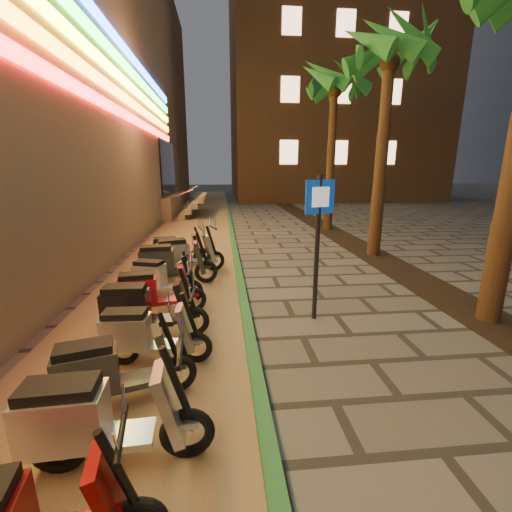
{
  "coord_description": "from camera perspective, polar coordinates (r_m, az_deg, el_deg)",
  "views": [
    {
      "loc": [
        -1.3,
        -3.45,
        2.74
      ],
      "look_at": [
        -0.71,
        2.56,
        1.2
      ],
      "focal_mm": 24.0,
      "sensor_mm": 36.0,
      "label": 1
    }
  ],
  "objects": [
    {
      "name": "apartment_block",
      "position": [
        38.18,
        11.63,
        28.86
      ],
      "size": [
        18.0,
        16.06,
        25.0
      ],
      "color": "brown",
      "rests_on": "ground"
    },
    {
      "name": "scooter_11",
      "position": [
        9.23,
        -12.04,
        0.27
      ],
      "size": [
        1.79,
        0.96,
        1.27
      ],
      "rotation": [
        0.0,
        0.0,
        0.31
      ],
      "color": "black",
      "rests_on": "ground"
    },
    {
      "name": "scooter_10",
      "position": [
        8.45,
        -14.3,
        -1.09
      ],
      "size": [
        1.84,
        0.68,
        1.29
      ],
      "rotation": [
        0.0,
        0.0,
        0.1
      ],
      "color": "black",
      "rests_on": "ground"
    },
    {
      "name": "scooter_7",
      "position": [
        5.96,
        -18.39,
        -8.31
      ],
      "size": [
        1.71,
        0.6,
        1.21
      ],
      "rotation": [
        0.0,
        0.0,
        -0.01
      ],
      "color": "black",
      "rests_on": "ground"
    },
    {
      "name": "scooter_12",
      "position": [
        10.04,
        -13.41,
        0.98
      ],
      "size": [
        1.62,
        0.73,
        1.14
      ],
      "rotation": [
        0.0,
        0.0,
        0.2
      ],
      "color": "black",
      "rests_on": "ground"
    },
    {
      "name": "scooter_5",
      "position": [
        4.49,
        -23.13,
        -17.09
      ],
      "size": [
        1.58,
        0.81,
        1.12
      ],
      "rotation": [
        0.0,
        0.0,
        0.28
      ],
      "color": "black",
      "rests_on": "ground"
    },
    {
      "name": "pedestrian_sign",
      "position": [
        6.17,
        10.32,
        4.47
      ],
      "size": [
        0.56,
        0.22,
        2.64
      ],
      "rotation": [
        0.0,
        0.0,
        0.33
      ],
      "color": "black",
      "rests_on": "ground"
    },
    {
      "name": "green_curb",
      "position": [
        13.72,
        -3.89,
        2.97
      ],
      "size": [
        0.18,
        60.0,
        0.1
      ],
      "primitive_type": "cube",
      "color": "#286A37",
      "rests_on": "ground"
    },
    {
      "name": "ground",
      "position": [
        4.6,
        13.03,
        -22.72
      ],
      "size": [
        120.0,
        120.0,
        0.0
      ],
      "primitive_type": "plane",
      "color": "#474442",
      "rests_on": "ground"
    },
    {
      "name": "scooter_8",
      "position": [
        6.77,
        -17.0,
        -5.7
      ],
      "size": [
        1.63,
        0.69,
        1.14
      ],
      "rotation": [
        0.0,
        0.0,
        0.16
      ],
      "color": "black",
      "rests_on": "ground"
    },
    {
      "name": "scooter_9",
      "position": [
        7.64,
        -15.77,
        -3.5
      ],
      "size": [
        1.54,
        0.82,
        1.1
      ],
      "rotation": [
        0.0,
        0.0,
        -0.31
      ],
      "color": "black",
      "rests_on": "ground"
    },
    {
      "name": "palm_c",
      "position": [
        11.92,
        21.4,
        27.92
      ],
      "size": [
        2.97,
        3.02,
        6.91
      ],
      "color": "#472D19",
      "rests_on": "ground"
    },
    {
      "name": "palm_d",
      "position": [
        16.52,
        12.94,
        25.16
      ],
      "size": [
        2.97,
        3.02,
        7.16
      ],
      "color": "#472D19",
      "rests_on": "ground"
    },
    {
      "name": "scooter_6",
      "position": [
        5.22,
        -18.26,
        -12.26
      ],
      "size": [
        1.54,
        0.54,
        1.08
      ],
      "rotation": [
        0.0,
        0.0,
        -0.04
      ],
      "color": "black",
      "rests_on": "ground"
    },
    {
      "name": "planting_strip",
      "position": [
        10.15,
        23.5,
        -2.53
      ],
      "size": [
        1.2,
        40.0,
        0.02
      ],
      "primitive_type": "cube",
      "color": "black",
      "rests_on": "ground"
    },
    {
      "name": "parking_strip",
      "position": [
        13.79,
        -10.98,
        2.6
      ],
      "size": [
        3.4,
        60.0,
        0.01
      ],
      "primitive_type": "cube",
      "color": "#8C7251",
      "rests_on": "ground"
    },
    {
      "name": "scooter_4",
      "position": [
        3.75,
        -25.25,
        -23.43
      ],
      "size": [
        1.72,
        0.6,
        1.21
      ],
      "rotation": [
        0.0,
        0.0,
        0.06
      ],
      "color": "black",
      "rests_on": "ground"
    }
  ]
}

